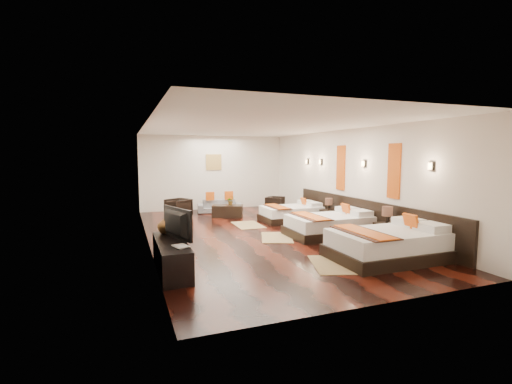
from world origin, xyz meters
name	(u,v)px	position (x,y,z in m)	size (l,w,h in m)	color
floor	(257,234)	(0.00, 0.00, 0.00)	(5.50, 9.50, 0.01)	black
ceiling	(257,127)	(0.00, 0.00, 2.80)	(5.50, 9.50, 0.01)	white
back_wall	(214,173)	(0.00, 4.75, 1.40)	(5.50, 0.01, 2.80)	silver
left_wall	(147,184)	(-2.75, 0.00, 1.40)	(0.01, 9.50, 2.80)	silver
right_wall	(347,179)	(2.75, 0.00, 1.40)	(0.01, 9.50, 2.80)	silver
headboard_panel	(362,216)	(2.71, -0.80, 0.45)	(0.08, 6.60, 0.90)	black
bed_near	(390,244)	(1.70, -3.03, 0.30)	(2.32, 1.46, 0.89)	black
bed_mid	(330,225)	(1.70, -0.83, 0.28)	(2.13, 1.34, 0.81)	black
bed_far	(292,213)	(1.69, 1.38, 0.25)	(1.88, 1.18, 0.72)	black
nightstand_a	(387,231)	(2.44, -2.06, 0.31)	(0.45, 0.45, 0.89)	black
nightstand_b	(328,215)	(2.44, 0.46, 0.28)	(0.40, 0.40, 0.79)	black
jute_mat_near	(333,264)	(0.42, -2.97, 0.01)	(0.75, 1.20, 0.01)	#977C4D
jute_mat_mid	(277,237)	(0.32, -0.55, 0.01)	(0.75, 1.20, 0.01)	#977C4D
jute_mat_far	(248,225)	(0.16, 1.22, 0.01)	(0.75, 1.20, 0.01)	#977C4D
tv_console	(171,256)	(-2.50, -2.28, 0.28)	(0.50, 1.80, 0.55)	black
tv	(172,224)	(-2.45, -2.13, 0.84)	(0.99, 0.13, 0.57)	black
book	(175,247)	(-2.50, -2.79, 0.56)	(0.21, 0.28, 0.03)	black
figurine	(166,224)	(-2.50, -1.59, 0.74)	(0.36, 0.36, 0.37)	brown
sofa	(220,206)	(-0.03, 3.81, 0.23)	(1.56, 0.61, 0.46)	slate
armchair_left	(178,208)	(-1.58, 3.27, 0.32)	(0.68, 0.69, 0.63)	black
armchair_right	(275,204)	(1.93, 3.26, 0.28)	(0.60, 0.62, 0.56)	black
coffee_table	(228,211)	(-0.03, 2.76, 0.20)	(1.00, 0.50, 0.40)	black
table_plant	(231,201)	(0.09, 2.81, 0.54)	(0.26, 0.22, 0.29)	#23571D
orange_panel_a	(394,171)	(2.73, -1.90, 1.70)	(0.04, 0.40, 1.30)	#D86014
orange_panel_b	(341,168)	(2.73, 0.30, 1.70)	(0.04, 0.40, 1.30)	#D86014
sconce_near	(431,166)	(2.70, -3.00, 1.85)	(0.07, 0.12, 0.18)	black
sconce_mid	(364,164)	(2.70, -0.80, 1.85)	(0.07, 0.12, 0.18)	black
sconce_far	(321,162)	(2.70, 1.40, 1.85)	(0.07, 0.12, 0.18)	black
sconce_lounge	(307,161)	(2.70, 2.30, 1.85)	(0.07, 0.12, 0.18)	black
gold_artwork	(214,162)	(0.00, 4.73, 1.80)	(0.60, 0.04, 0.60)	#AD873F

